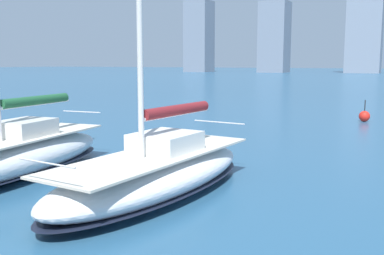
{
  "coord_description": "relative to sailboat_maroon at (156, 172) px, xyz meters",
  "views": [
    {
      "loc": [
        -5.74,
        3.3,
        3.83
      ],
      "look_at": [
        -0.34,
        -6.53,
        2.2
      ],
      "focal_mm": 42.0,
      "sensor_mm": 36.0,
      "label": 1
    }
  ],
  "objects": [
    {
      "name": "sailboat_maroon",
      "position": [
        0.0,
        0.0,
        0.0
      ],
      "size": [
        3.16,
        8.67,
        10.44
      ],
      "color": "white",
      "rests_on": "ground"
    },
    {
      "name": "channel_buoy",
      "position": [
        -2.9,
        -20.21,
        -0.33
      ],
      "size": [
        0.7,
        0.7,
        1.4
      ],
      "color": "red",
      "rests_on": "ground"
    },
    {
      "name": "sailboat_forest",
      "position": [
        5.29,
        0.52,
        0.07
      ],
      "size": [
        3.54,
        8.86,
        11.63
      ],
      "color": "silver",
      "rests_on": "ground"
    }
  ]
}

